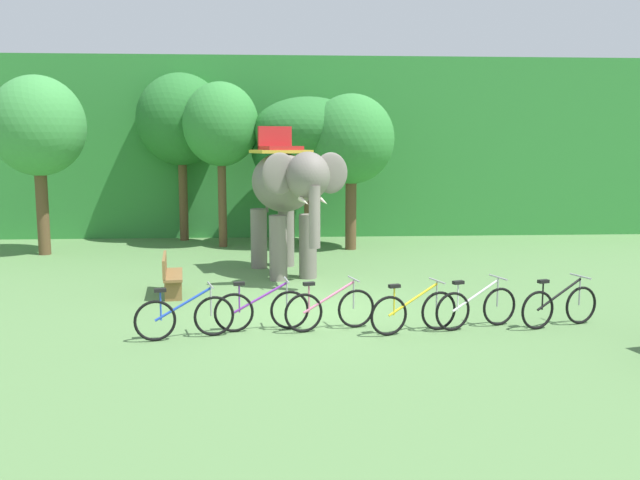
% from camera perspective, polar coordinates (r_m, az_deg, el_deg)
% --- Properties ---
extents(ground_plane, '(80.00, 80.00, 0.00)m').
position_cam_1_polar(ground_plane, '(13.59, -0.56, -6.03)').
color(ground_plane, '#567F47').
extents(foliage_hedge, '(36.00, 6.00, 6.39)m').
position_cam_1_polar(foliage_hedge, '(27.16, -2.14, 7.80)').
color(foliage_hedge, '#338438').
rests_on(foliage_hedge, ground).
extents(tree_right, '(2.77, 2.77, 5.34)m').
position_cam_1_polar(tree_right, '(21.92, -22.69, 8.78)').
color(tree_right, brown).
rests_on(tree_right, ground).
extents(tree_far_left, '(3.02, 3.02, 5.72)m').
position_cam_1_polar(tree_far_left, '(23.87, -11.62, 9.88)').
color(tree_far_left, brown).
rests_on(tree_far_left, ground).
extents(tree_center, '(2.41, 2.41, 5.29)m').
position_cam_1_polar(tree_center, '(22.09, -8.36, 9.55)').
color(tree_center, brown).
rests_on(tree_center, ground).
extents(tree_center_left, '(2.60, 2.60, 4.60)m').
position_cam_1_polar(tree_center_left, '(22.54, -2.53, 7.82)').
color(tree_center_left, brown).
rests_on(tree_center_left, ground).
extents(tree_left, '(3.58, 3.58, 4.83)m').
position_cam_1_polar(tree_left, '(22.07, -0.99, 9.18)').
color(tree_left, brown).
rests_on(tree_left, ground).
extents(tree_far_right, '(2.69, 2.69, 4.88)m').
position_cam_1_polar(tree_far_right, '(21.31, 2.66, 8.42)').
color(tree_far_right, brown).
rests_on(tree_far_right, ground).
extents(elephant, '(2.64, 4.24, 3.78)m').
position_cam_1_polar(elephant, '(17.06, -2.89, 4.33)').
color(elephant, slate).
rests_on(elephant, ground).
extents(bike_blue, '(1.67, 0.61, 0.92)m').
position_cam_1_polar(bike_blue, '(11.87, -11.34, -6.35)').
color(bike_blue, black).
rests_on(bike_blue, ground).
extents(bike_purple, '(1.70, 0.52, 0.92)m').
position_cam_1_polar(bike_purple, '(12.17, -4.94, -5.87)').
color(bike_purple, black).
rests_on(bike_purple, ground).
extents(bike_pink, '(1.66, 0.62, 0.92)m').
position_cam_1_polar(bike_pink, '(12.16, 0.84, -5.84)').
color(bike_pink, black).
rests_on(bike_pink, ground).
extents(bike_yellow, '(1.64, 0.67, 0.92)m').
position_cam_1_polar(bike_yellow, '(12.10, 7.92, -5.99)').
color(bike_yellow, black).
rests_on(bike_yellow, ground).
extents(bike_white, '(1.64, 0.68, 0.92)m').
position_cam_1_polar(bike_white, '(12.61, 13.03, -5.55)').
color(bike_white, black).
rests_on(bike_white, ground).
extents(bike_black, '(1.64, 0.69, 0.92)m').
position_cam_1_polar(bike_black, '(13.14, 19.53, -5.27)').
color(bike_black, black).
rests_on(bike_black, ground).
extents(wooden_bench, '(0.61, 1.54, 0.89)m').
position_cam_1_polar(wooden_bench, '(15.30, -12.52, -2.79)').
color(wooden_bench, brown).
rests_on(wooden_bench, ground).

